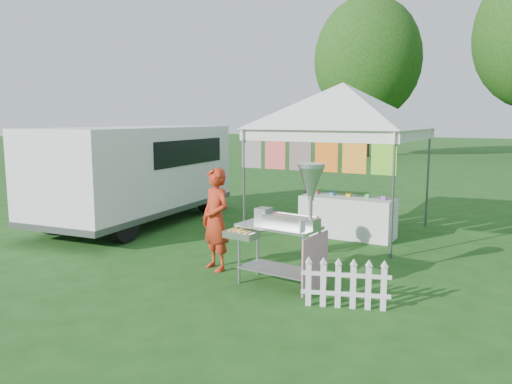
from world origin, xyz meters
The scene contains 8 objects.
ground centered at (0.00, 0.00, 0.00)m, with size 120.00×120.00×0.00m, color #1D4614.
canopy_main centered at (0.00, 3.49, 2.99)m, with size 4.24×4.24×3.45m.
tree_left centered at (-6.00, 24.00, 5.83)m, with size 6.40×6.40×9.53m.
donut_cart centered at (0.61, -0.08, 1.01)m, with size 1.29×0.80×1.72m.
vendor centered at (-0.74, 0.13, 0.78)m, with size 0.57×0.37×1.56m, color #B82E16.
cargo_van centered at (-4.26, 2.31, 1.14)m, with size 2.58×5.28×2.12m.
picket_fence centered at (1.53, -0.41, 0.29)m, with size 1.03×0.38×0.56m.
display_table centered at (0.26, 3.21, 0.39)m, with size 1.80×0.70×0.79m, color white.
Camera 1 is at (3.48, -6.00, 2.29)m, focal length 35.00 mm.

